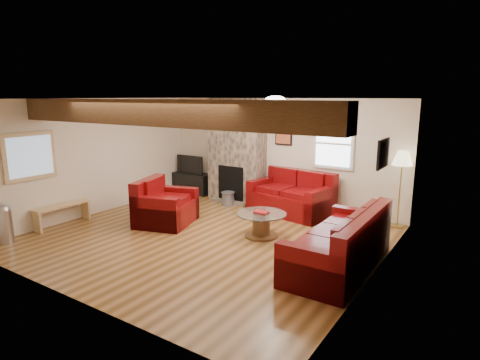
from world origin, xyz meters
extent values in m
plane|color=brown|center=(0.00, 0.00, 0.00)|extent=(8.00, 8.00, 0.00)
plane|color=white|center=(0.00, 0.00, 2.50)|extent=(8.00, 8.00, 0.00)
plane|color=beige|center=(0.00, 2.75, 1.25)|extent=(8.00, 0.00, 8.00)
plane|color=beige|center=(0.00, -2.75, 1.25)|extent=(8.00, 0.00, 8.00)
plane|color=beige|center=(-3.00, 0.00, 1.25)|extent=(0.00, 7.50, 7.50)
plane|color=beige|center=(3.00, 0.00, 1.25)|extent=(0.00, 7.50, 7.50)
cube|color=#35220F|center=(0.00, -1.25, 2.31)|extent=(6.00, 0.36, 0.38)
cube|color=#3B352D|center=(-1.00, 2.50, 1.25)|extent=(1.40, 0.50, 2.50)
cube|color=black|center=(-1.00, 2.25, 0.45)|extent=(0.70, 0.06, 0.90)
cube|color=#3B352D|center=(-1.00, 2.20, 0.04)|extent=(1.00, 0.25, 0.08)
cylinder|color=#4A3018|center=(0.82, 0.58, 0.02)|extent=(0.61, 0.61, 0.04)
cylinder|color=#4A3018|center=(0.82, 0.58, 0.20)|extent=(0.33, 0.33, 0.41)
cylinder|color=white|center=(0.82, 0.58, 0.44)|extent=(0.92, 0.92, 0.02)
cube|color=maroon|center=(0.82, 0.58, 0.46)|extent=(0.25, 0.18, 0.03)
cube|color=black|center=(-2.45, 2.53, 0.27)|extent=(1.07, 0.43, 0.54)
imported|color=black|center=(-2.45, 2.53, 0.78)|extent=(0.84, 0.11, 0.48)
cylinder|color=#A69045|center=(2.80, 2.55, 0.01)|extent=(0.27, 0.27, 0.03)
cylinder|color=#A69045|center=(2.80, 2.55, 0.68)|extent=(0.03, 0.03, 1.36)
cone|color=beige|center=(2.80, 2.55, 1.38)|extent=(0.39, 0.39, 0.27)
camera|label=1|loc=(4.36, -5.52, 2.55)|focal=30.00mm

